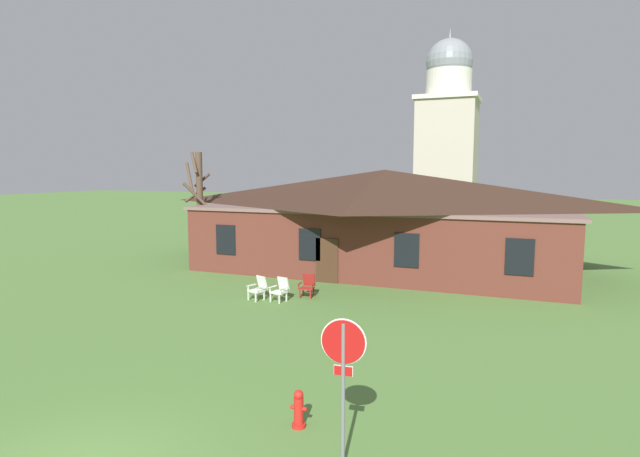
{
  "coord_description": "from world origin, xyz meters",
  "views": [
    {
      "loc": [
        6.74,
        -5.54,
        5.2
      ],
      "look_at": [
        0.8,
        9.41,
        3.35
      ],
      "focal_mm": 28.03,
      "sensor_mm": 36.0,
      "label": 1
    }
  ],
  "objects_px": {
    "stop_sign": "(343,363)",
    "fire_hydrant": "(299,410)",
    "lawn_chair_left_end": "(308,285)",
    "lawn_chair_near_door": "(280,289)",
    "lawn_chair_by_porch": "(259,288)"
  },
  "relations": [
    {
      "from": "fire_hydrant",
      "to": "lawn_chair_by_porch",
      "type": "bearing_deg",
      "value": 123.13
    },
    {
      "from": "stop_sign",
      "to": "lawn_chair_by_porch",
      "type": "xyz_separation_m",
      "value": [
        -6.98,
        9.72,
        -1.42
      ]
    },
    {
      "from": "lawn_chair_near_door",
      "to": "fire_hydrant",
      "type": "height_order",
      "value": "lawn_chair_near_door"
    },
    {
      "from": "fire_hydrant",
      "to": "stop_sign",
      "type": "bearing_deg",
      "value": -38.02
    },
    {
      "from": "stop_sign",
      "to": "fire_hydrant",
      "type": "bearing_deg",
      "value": 141.98
    },
    {
      "from": "lawn_chair_left_end",
      "to": "fire_hydrant",
      "type": "relative_size",
      "value": 1.21
    },
    {
      "from": "stop_sign",
      "to": "lawn_chair_left_end",
      "type": "bearing_deg",
      "value": 116.0
    },
    {
      "from": "lawn_chair_left_end",
      "to": "fire_hydrant",
      "type": "bearing_deg",
      "value": -67.89
    },
    {
      "from": "lawn_chair_near_door",
      "to": "stop_sign",
      "type": "bearing_deg",
      "value": -58.43
    },
    {
      "from": "lawn_chair_near_door",
      "to": "lawn_chair_left_end",
      "type": "relative_size",
      "value": 1.0
    },
    {
      "from": "lawn_chair_left_end",
      "to": "lawn_chair_near_door",
      "type": "bearing_deg",
      "value": -125.7
    },
    {
      "from": "lawn_chair_by_porch",
      "to": "lawn_chair_near_door",
      "type": "xyz_separation_m",
      "value": [
        0.93,
        0.12,
        0.0
      ]
    },
    {
      "from": "lawn_chair_near_door",
      "to": "fire_hydrant",
      "type": "relative_size",
      "value": 1.21
    },
    {
      "from": "stop_sign",
      "to": "lawn_chair_near_door",
      "type": "relative_size",
      "value": 2.83
    },
    {
      "from": "lawn_chair_by_porch",
      "to": "lawn_chair_left_end",
      "type": "xyz_separation_m",
      "value": [
        1.67,
        1.16,
        0.0
      ]
    }
  ]
}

